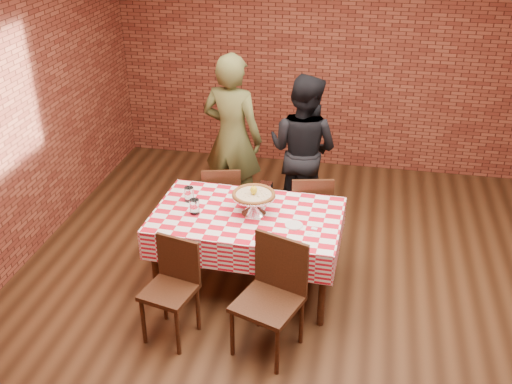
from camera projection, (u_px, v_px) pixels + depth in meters
ground at (301, 306)px, 5.26m from camera, size 6.00×6.00×0.00m
back_wall at (338, 55)px, 7.18m from camera, size 5.50×0.00×5.50m
table at (248, 250)px, 5.37m from camera, size 1.65×1.02×0.75m
tablecloth at (247, 227)px, 5.25m from camera, size 1.68×1.05×0.28m
pizza_stand at (254, 204)px, 5.17m from camera, size 0.48×0.48×0.17m
pizza at (254, 195)px, 5.12m from camera, size 0.46×0.46×0.03m
lemon at (254, 190)px, 5.10m from camera, size 0.07×0.07×0.08m
water_glass_left at (194, 207)px, 5.16m from camera, size 0.09×0.09×0.13m
water_glass_right at (189, 194)px, 5.36m from camera, size 0.09×0.09×0.13m
side_plate at (294, 225)px, 5.01m from camera, size 0.16×0.16×0.01m
sweetener_packet_a at (310, 233)px, 4.90m from camera, size 0.06×0.06×0.00m
sweetener_packet_b at (314, 228)px, 4.97m from camera, size 0.06×0.04×0.00m
condiment_caddy at (266, 191)px, 5.40m from camera, size 0.12×0.10×0.16m
chair_near_left at (169, 294)px, 4.72m from camera, size 0.46×0.46×0.86m
chair_near_right at (268, 302)px, 4.57m from camera, size 0.59×0.59×0.94m
chair_far_left at (222, 201)px, 6.07m from camera, size 0.46×0.46×0.86m
chair_far_right at (309, 211)px, 5.87m from camera, size 0.47×0.47×0.87m
diner_olive at (232, 138)px, 6.28m from camera, size 0.75×0.57×1.83m
diner_black at (303, 150)px, 6.24m from camera, size 0.97×0.86×1.64m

